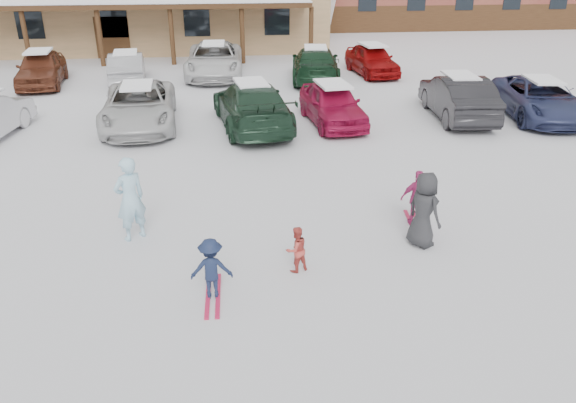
{
  "coord_description": "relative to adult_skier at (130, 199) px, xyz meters",
  "views": [
    {
      "loc": [
        -0.78,
        -9.28,
        5.77
      ],
      "look_at": [
        0.3,
        1.0,
        1.0
      ],
      "focal_mm": 35.0,
      "sensor_mm": 36.0,
      "label": 1
    }
  ],
  "objects": [
    {
      "name": "ground",
      "position": [
        2.95,
        -1.63,
        -0.92
      ],
      "size": [
        160.0,
        160.0,
        0.0
      ],
      "primitive_type": "plane",
      "color": "white",
      "rests_on": "ground"
    },
    {
      "name": "adult_skier",
      "position": [
        0.0,
        0.0,
        0.0
      ],
      "size": [
        0.8,
        0.76,
        1.85
      ],
      "primitive_type": "imported",
      "rotation": [
        0.0,
        0.0,
        3.78
      ],
      "color": "#A6D7EC",
      "rests_on": "ground"
    },
    {
      "name": "toddler_red",
      "position": [
        3.3,
        -1.67,
        -0.46
      ],
      "size": [
        0.56,
        0.52,
        0.93
      ],
      "primitive_type": "imported",
      "rotation": [
        0.0,
        0.0,
        3.59
      ],
      "color": "#C04138",
      "rests_on": "ground"
    },
    {
      "name": "child_navy",
      "position": [
        1.71,
        -2.38,
        -0.35
      ],
      "size": [
        0.75,
        0.44,
        1.15
      ],
      "primitive_type": "imported",
      "rotation": [
        0.0,
        0.0,
        3.13
      ],
      "color": "#17213F",
      "rests_on": "ground"
    },
    {
      "name": "skis_child_navy",
      "position": [
        1.71,
        -2.38,
        -0.91
      ],
      "size": [
        0.22,
        1.4,
        0.03
      ],
      "primitive_type": "cube",
      "rotation": [
        0.0,
        0.0,
        3.13
      ],
      "color": "#C11B45",
      "rests_on": "ground"
    },
    {
      "name": "child_magenta",
      "position": [
        6.2,
        0.01,
        -0.28
      ],
      "size": [
        0.78,
        0.39,
        1.29
      ],
      "primitive_type": "imported",
      "rotation": [
        0.0,
        0.0,
        3.05
      ],
      "color": "#BE3073",
      "rests_on": "ground"
    },
    {
      "name": "skis_child_magenta",
      "position": [
        6.2,
        0.01,
        -0.91
      ],
      "size": [
        0.33,
        1.41,
        0.03
      ],
      "primitive_type": "cube",
      "rotation": [
        0.0,
        0.0,
        3.05
      ],
      "color": "#C11B45",
      "rests_on": "ground"
    },
    {
      "name": "bystander_dark",
      "position": [
        6.02,
        -0.92,
        -0.11
      ],
      "size": [
        0.83,
        0.94,
        1.62
      ],
      "primitive_type": "imported",
      "rotation": [
        0.0,
        0.0,
        2.06
      ],
      "color": "#29292B",
      "rests_on": "ground"
    },
    {
      "name": "parked_car_2",
      "position": [
        -0.93,
        8.25,
        -0.2
      ],
      "size": [
        2.77,
        5.36,
        1.44
      ],
      "primitive_type": "imported",
      "rotation": [
        0.0,
        0.0,
        0.07
      ],
      "color": "silver",
      "rests_on": "ground"
    },
    {
      "name": "parked_car_3",
      "position": [
        2.89,
        7.72,
        -0.15
      ],
      "size": [
        2.89,
        5.6,
        1.55
      ],
      "primitive_type": "imported",
      "rotation": [
        0.0,
        0.0,
        3.28
      ],
      "color": "#1B3525",
      "rests_on": "ground"
    },
    {
      "name": "parked_car_4",
      "position": [
        5.69,
        7.89,
        -0.22
      ],
      "size": [
        2.11,
        4.29,
        1.41
      ],
      "primitive_type": "imported",
      "rotation": [
        0.0,
        0.0,
        0.11
      ],
      "color": "#A6113C",
      "rests_on": "ground"
    },
    {
      "name": "parked_car_5",
      "position": [
        10.27,
        8.1,
        -0.15
      ],
      "size": [
        1.95,
        4.8,
        1.55
      ],
      "primitive_type": "imported",
      "rotation": [
        0.0,
        0.0,
        3.07
      ],
      "color": "black",
      "rests_on": "ground"
    },
    {
      "name": "parked_car_6",
      "position": [
        13.23,
        7.85,
        -0.23
      ],
      "size": [
        2.93,
        5.26,
        1.39
      ],
      "primitive_type": "imported",
      "rotation": [
        0.0,
        0.0,
        -0.13
      ],
      "color": "navy",
      "rests_on": "ground"
    },
    {
      "name": "parked_car_8",
      "position": [
        -6.06,
        14.97,
        -0.17
      ],
      "size": [
        2.29,
        4.61,
        1.51
      ],
      "primitive_type": "imported",
      "rotation": [
        0.0,
        0.0,
        0.12
      ],
      "color": "brown",
      "rests_on": "ground"
    },
    {
      "name": "parked_car_9",
      "position": [
        -2.36,
        15.0,
        -0.23
      ],
      "size": [
        1.96,
        4.35,
        1.38
      ],
      "primitive_type": "imported",
      "rotation": [
        0.0,
        0.0,
        3.26
      ],
      "color": "#A2A2A6",
      "rests_on": "ground"
    },
    {
      "name": "parked_car_10",
      "position": [
        1.51,
        16.06,
        -0.15
      ],
      "size": [
        2.7,
        5.64,
        1.55
      ],
      "primitive_type": "imported",
      "rotation": [
        0.0,
        0.0,
        -0.02
      ],
      "color": "silver",
      "rests_on": "ground"
    },
    {
      "name": "parked_car_11",
      "position": [
        6.11,
        14.69,
        -0.17
      ],
      "size": [
        2.71,
        5.39,
        1.5
      ],
      "primitive_type": "imported",
      "rotation": [
        0.0,
        0.0,
        3.02
      ],
      "color": "#13321D",
      "rests_on": "ground"
    },
    {
      "name": "parked_car_12",
      "position": [
        9.01,
        15.72,
        -0.22
      ],
      "size": [
        2.16,
        4.32,
        1.41
      ],
      "primitive_type": "imported",
      "rotation": [
        0.0,
        0.0,
        0.12
      ],
      "color": "#940A0A",
      "rests_on": "ground"
    }
  ]
}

